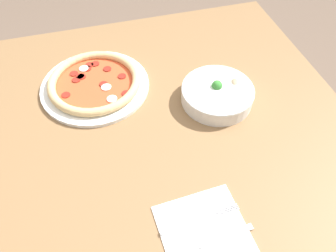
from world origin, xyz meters
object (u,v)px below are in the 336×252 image
Objects in this scene: bowl at (218,93)px; pizza at (95,83)px; fork at (200,220)px; knife at (204,244)px.

pizza is at bearing -114.24° from bowl.
bowl reaches higher than fork.
pizza is 1.57× the size of bowl.
knife is (0.05, -0.01, -0.00)m from fork.
pizza is 0.38m from bowl.
pizza is at bearing 101.83° from knife.
fork and knife have the same top height.
fork is at bearing 77.85° from knife.
bowl is at bearing 61.21° from knife.
pizza reaches higher than knife.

